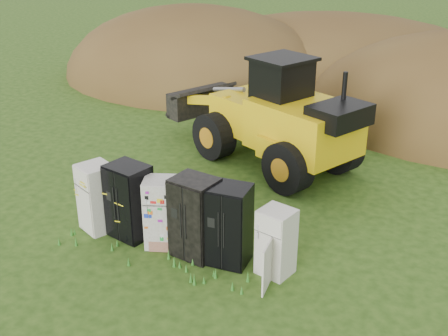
% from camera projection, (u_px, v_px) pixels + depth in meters
% --- Properties ---
extents(ground, '(120.00, 120.00, 0.00)m').
position_uv_depth(ground, '(181.00, 249.00, 13.71)').
color(ground, '#244311').
rests_on(ground, ground).
extents(fridge_leftmost, '(1.03, 1.02, 1.79)m').
position_uv_depth(fridge_leftmost, '(98.00, 198.00, 14.25)').
color(fridge_leftmost, white).
rests_on(fridge_leftmost, ground).
extents(fridge_black_side, '(1.16, 1.00, 1.93)m').
position_uv_depth(fridge_black_side, '(129.00, 201.00, 13.92)').
color(fridge_black_side, black).
rests_on(fridge_black_side, ground).
extents(fridge_sticker, '(1.00, 0.96, 1.76)m').
position_uv_depth(fridge_sticker, '(161.00, 213.00, 13.55)').
color(fridge_sticker, silver).
rests_on(fridge_sticker, ground).
extents(fridge_dark_mid, '(1.13, 0.97, 1.98)m').
position_uv_depth(fridge_dark_mid, '(195.00, 217.00, 13.11)').
color(fridge_dark_mid, black).
rests_on(fridge_dark_mid, ground).
extents(fridge_black_right, '(1.02, 0.87, 1.94)m').
position_uv_depth(fridge_black_right, '(228.00, 225.00, 12.83)').
color(fridge_black_right, black).
rests_on(fridge_black_right, ground).
extents(fridge_open_door, '(0.86, 0.82, 1.59)m').
position_uv_depth(fridge_open_door, '(276.00, 242.00, 12.47)').
color(fridge_open_door, white).
rests_on(fridge_open_door, ground).
extents(wheel_loader, '(7.99, 5.83, 3.58)m').
position_uv_depth(wheel_loader, '(261.00, 107.00, 18.24)').
color(wheel_loader, gold).
rests_on(wheel_loader, ground).
extents(dirt_mound_left, '(14.17, 10.63, 7.31)m').
position_uv_depth(dirt_mound_left, '(197.00, 79.00, 28.33)').
color(dirt_mound_left, '#4F3619').
rests_on(dirt_mound_left, ground).
extents(dirt_mound_back, '(17.85, 11.90, 6.25)m').
position_uv_depth(dirt_mound_back, '(338.00, 75.00, 29.12)').
color(dirt_mound_back, '#4F3619').
rests_on(dirt_mound_back, ground).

